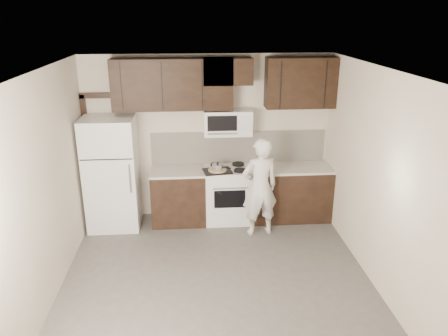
{
  "coord_description": "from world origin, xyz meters",
  "views": [
    {
      "loc": [
        -0.3,
        -4.7,
        3.31
      ],
      "look_at": [
        0.15,
        0.9,
        1.29
      ],
      "focal_mm": 35.0,
      "sensor_mm": 36.0,
      "label": 1
    }
  ],
  "objects": [
    {
      "name": "back_wall",
      "position": [
        0.0,
        2.25,
        1.35
      ],
      "size": [
        4.0,
        0.0,
        4.0
      ],
      "primitive_type": "plane",
      "rotation": [
        1.57,
        0.0,
        0.0
      ],
      "color": "#BFB7A2",
      "rests_on": "ground"
    },
    {
      "name": "backsplash",
      "position": [
        0.5,
        2.24,
        1.18
      ],
      "size": [
        2.9,
        0.02,
        0.54
      ],
      "primitive_type": "cube",
      "color": "silver",
      "rests_on": "counter_run"
    },
    {
      "name": "person",
      "position": [
        0.74,
        1.42,
        0.78
      ],
      "size": [
        0.63,
        0.48,
        1.56
      ],
      "primitive_type": "imported",
      "rotation": [
        0.0,
        0.0,
        3.35
      ],
      "color": "white",
      "rests_on": "floor"
    },
    {
      "name": "microwave",
      "position": [
        0.3,
        2.06,
        1.65
      ],
      "size": [
        0.76,
        0.42,
        0.4
      ],
      "color": "white",
      "rests_on": "upper_cabinets"
    },
    {
      "name": "saucepan",
      "position": [
        0.12,
        1.79,
        0.98
      ],
      "size": [
        0.29,
        0.18,
        0.17
      ],
      "color": "silver",
      "rests_on": "stove"
    },
    {
      "name": "upper_cabinets",
      "position": [
        0.21,
        2.08,
        2.28
      ],
      "size": [
        3.48,
        0.35,
        0.78
      ],
      "color": "black",
      "rests_on": "back_wall"
    },
    {
      "name": "baking_tray",
      "position": [
        0.12,
        1.8,
        0.92
      ],
      "size": [
        0.48,
        0.39,
        0.02
      ],
      "primitive_type": "cube",
      "rotation": [
        0.0,
        0.0,
        0.15
      ],
      "color": "black",
      "rests_on": "counter_run"
    },
    {
      "name": "ceiling",
      "position": [
        0.0,
        0.0,
        2.7
      ],
      "size": [
        4.5,
        4.5,
        0.0
      ],
      "primitive_type": "plane",
      "rotation": [
        3.14,
        0.0,
        0.0
      ],
      "color": "white",
      "rests_on": "back_wall"
    },
    {
      "name": "counter_run",
      "position": [
        0.6,
        1.94,
        0.46
      ],
      "size": [
        2.95,
        0.64,
        0.91
      ],
      "color": "black",
      "rests_on": "floor"
    },
    {
      "name": "door_trim",
      "position": [
        -1.92,
        2.21,
        1.25
      ],
      "size": [
        0.5,
        0.08,
        2.12
      ],
      "color": "black",
      "rests_on": "floor"
    },
    {
      "name": "pizza",
      "position": [
        0.12,
        1.8,
        0.94
      ],
      "size": [
        0.33,
        0.33,
        0.02
      ],
      "primitive_type": "cylinder",
      "rotation": [
        0.0,
        0.0,
        0.15
      ],
      "color": "#D2B78D",
      "rests_on": "baking_tray"
    },
    {
      "name": "floor",
      "position": [
        0.0,
        0.0,
        0.0
      ],
      "size": [
        4.5,
        4.5,
        0.0
      ],
      "primitive_type": "plane",
      "color": "#4F4D4A",
      "rests_on": "ground"
    },
    {
      "name": "stove",
      "position": [
        0.3,
        1.94,
        0.46
      ],
      "size": [
        0.76,
        0.66,
        0.94
      ],
      "color": "white",
      "rests_on": "floor"
    },
    {
      "name": "refrigerator",
      "position": [
        -1.55,
        1.89,
        0.9
      ],
      "size": [
        0.8,
        0.76,
        1.8
      ],
      "color": "white",
      "rests_on": "floor"
    }
  ]
}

